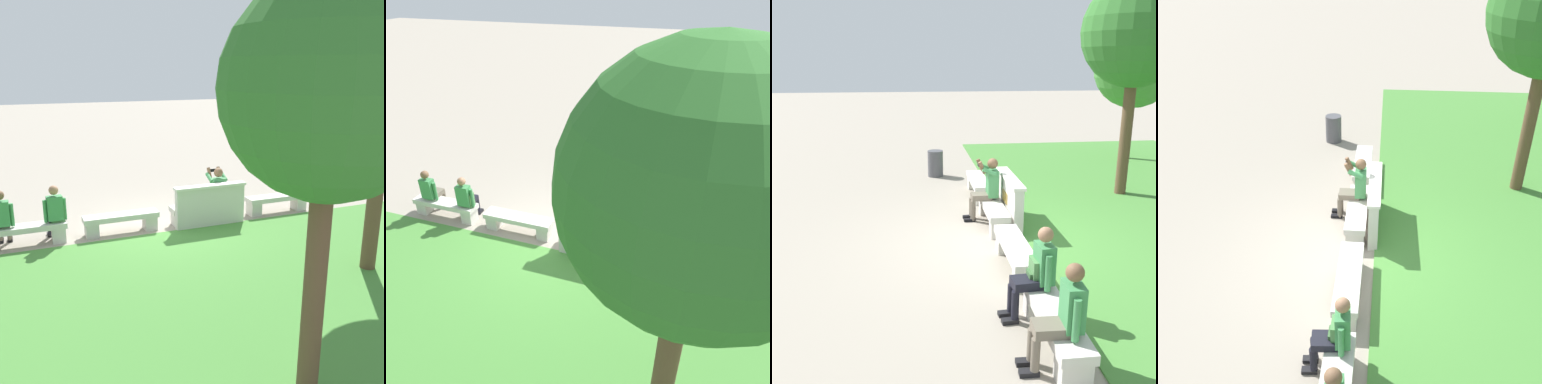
# 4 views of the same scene
# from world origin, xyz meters

# --- Properties ---
(ground_plane) EXTENTS (80.00, 80.00, 0.00)m
(ground_plane) POSITION_xyz_m (0.00, 0.00, 0.00)
(ground_plane) COLOR gray
(grass_strip) EXTENTS (19.85, 8.00, 0.03)m
(grass_strip) POSITION_xyz_m (0.00, 4.38, 0.01)
(grass_strip) COLOR #478438
(grass_strip) RESTS_ON ground
(bench_main) EXTENTS (1.70, 0.40, 0.45)m
(bench_main) POSITION_xyz_m (-3.07, 0.00, 0.29)
(bench_main) COLOR beige
(bench_main) RESTS_ON ground
(bench_near) EXTENTS (1.70, 0.40, 0.45)m
(bench_near) POSITION_xyz_m (-1.02, 0.00, 0.29)
(bench_near) COLOR beige
(bench_near) RESTS_ON ground
(bench_mid) EXTENTS (1.70, 0.40, 0.45)m
(bench_mid) POSITION_xyz_m (1.02, 0.00, 0.29)
(bench_mid) COLOR beige
(bench_mid) RESTS_ON ground
(bench_far) EXTENTS (1.70, 0.40, 0.45)m
(bench_far) POSITION_xyz_m (3.07, 0.00, 0.29)
(bench_far) COLOR beige
(bench_far) RESTS_ON ground
(backrest_wall_with_plaque) EXTENTS (1.76, 0.24, 1.01)m
(backrest_wall_with_plaque) POSITION_xyz_m (-1.02, 0.34, 0.52)
(backrest_wall_with_plaque) COLOR beige
(backrest_wall_with_plaque) RESTS_ON ground
(person_photographer) EXTENTS (0.48, 0.73, 1.32)m
(person_photographer) POSITION_xyz_m (-1.36, -0.08, 0.74)
(person_photographer) COLOR black
(person_photographer) RESTS_ON ground
(person_distant) EXTENTS (0.48, 0.69, 1.26)m
(person_distant) POSITION_xyz_m (2.45, -0.07, 0.67)
(person_distant) COLOR black
(person_distant) RESTS_ON ground
(person_companion) EXTENTS (0.48, 0.68, 1.26)m
(person_companion) POSITION_xyz_m (3.49, -0.07, 0.67)
(person_companion) COLOR black
(person_companion) RESTS_ON ground
(backpack) EXTENTS (0.28, 0.24, 0.43)m
(backpack) POSITION_xyz_m (2.39, -0.03, 0.63)
(backpack) COLOR #4C7F47
(backpack) RESTS_ON bench_far
(tree_behind_wall) EXTENTS (2.17, 2.17, 4.52)m
(tree_behind_wall) POSITION_xyz_m (0.32, 6.00, 3.41)
(tree_behind_wall) COLOR brown
(tree_behind_wall) RESTS_ON ground
(trash_bin) EXTENTS (0.44, 0.44, 0.75)m
(trash_bin) POSITION_xyz_m (-5.15, -0.95, 0.38)
(trash_bin) COLOR #4C4C51
(trash_bin) RESTS_ON ground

